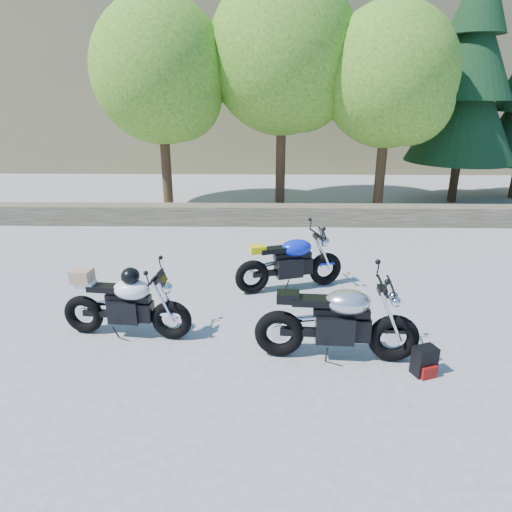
# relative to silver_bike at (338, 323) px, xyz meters

# --- Properties ---
(ground) EXTENTS (90.00, 90.00, 0.00)m
(ground) POSITION_rel_silver_bike_xyz_m (-1.27, 0.80, -0.51)
(ground) COLOR gray
(ground) RESTS_ON ground
(stone_wall) EXTENTS (22.00, 0.55, 0.50)m
(stone_wall) POSITION_rel_silver_bike_xyz_m (-1.27, 6.30, -0.26)
(stone_wall) COLOR #443D2D
(stone_wall) RESTS_ON ground
(hillside) EXTENTS (80.00, 30.00, 15.00)m
(hillside) POSITION_rel_silver_bike_xyz_m (1.73, 28.80, 6.99)
(hillside) COLOR olive
(hillside) RESTS_ON ground
(tree_decid_left) EXTENTS (3.67, 3.67, 5.62)m
(tree_decid_left) POSITION_rel_silver_bike_xyz_m (-3.66, 7.94, 3.12)
(tree_decid_left) COLOR #382314
(tree_decid_left) RESTS_ON ground
(tree_decid_mid) EXTENTS (4.08, 4.08, 6.24)m
(tree_decid_mid) POSITION_rel_silver_bike_xyz_m (-0.36, 8.34, 3.53)
(tree_decid_mid) COLOR #382314
(tree_decid_mid) RESTS_ON ground
(tree_decid_right) EXTENTS (3.54, 3.54, 5.41)m
(tree_decid_right) POSITION_rel_silver_bike_xyz_m (2.44, 7.74, 2.99)
(tree_decid_right) COLOR #382314
(tree_decid_right) RESTS_ON ground
(conifer_near) EXTENTS (3.17, 3.17, 7.06)m
(conifer_near) POSITION_rel_silver_bike_xyz_m (4.93, 9.00, 3.17)
(conifer_near) COLOR #382314
(conifer_near) RESTS_ON ground
(silver_bike) EXTENTS (2.10, 0.67, 1.05)m
(silver_bike) POSITION_rel_silver_bike_xyz_m (0.00, 0.00, 0.00)
(silver_bike) COLOR black
(silver_bike) RESTS_ON ground
(white_bike) EXTENTS (1.87, 0.59, 1.03)m
(white_bike) POSITION_rel_silver_bike_xyz_m (-2.87, 0.53, -0.01)
(white_bike) COLOR black
(white_bike) RESTS_ON ground
(blue_bike) EXTENTS (1.91, 0.80, 0.98)m
(blue_bike) POSITION_rel_silver_bike_xyz_m (-0.48, 2.20, -0.04)
(blue_bike) COLOR black
(blue_bike) RESTS_ON ground
(backpack) EXTENTS (0.32, 0.30, 0.37)m
(backpack) POSITION_rel_silver_bike_xyz_m (1.02, -0.35, -0.34)
(backpack) COLOR black
(backpack) RESTS_ON ground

